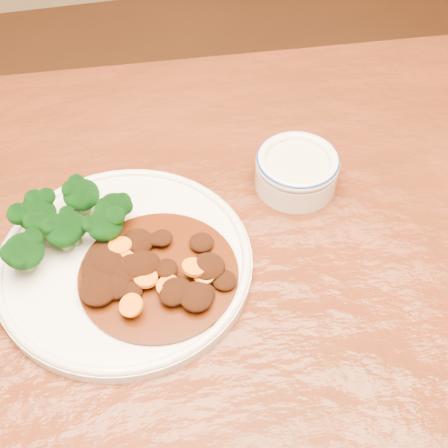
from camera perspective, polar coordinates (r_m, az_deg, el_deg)
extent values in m
cube|color=#5C2210|center=(0.75, 2.95, -5.84)|extent=(1.55, 0.99, 0.04)
cylinder|color=silver|center=(0.75, -9.06, -3.58)|extent=(0.30, 0.30, 0.01)
torus|color=silver|center=(0.74, -9.12, -3.26)|extent=(0.30, 0.30, 0.01)
cylinder|color=olive|center=(0.76, -14.17, -1.74)|extent=(0.01, 0.01, 0.02)
ellipsoid|color=black|center=(0.74, -14.50, -0.64)|extent=(0.04, 0.04, 0.03)
cylinder|color=olive|center=(0.79, -16.36, -0.29)|extent=(0.01, 0.01, 0.02)
ellipsoid|color=black|center=(0.77, -16.74, 0.86)|extent=(0.05, 0.05, 0.04)
cylinder|color=olive|center=(0.76, -10.59, -1.22)|extent=(0.01, 0.01, 0.02)
ellipsoid|color=black|center=(0.74, -10.84, -0.10)|extent=(0.04, 0.04, 0.03)
cylinder|color=olive|center=(0.79, -12.62, 1.46)|extent=(0.01, 0.01, 0.02)
ellipsoid|color=black|center=(0.78, -12.91, 2.62)|extent=(0.04, 0.04, 0.04)
cylinder|color=olive|center=(0.75, -17.39, -3.51)|extent=(0.01, 0.01, 0.02)
ellipsoid|color=black|center=(0.74, -17.82, -2.37)|extent=(0.05, 0.05, 0.04)
cylinder|color=olive|center=(0.77, -9.81, 0.50)|extent=(0.01, 0.01, 0.02)
ellipsoid|color=black|center=(0.76, -10.02, 1.56)|extent=(0.04, 0.04, 0.03)
cylinder|color=olive|center=(0.76, -13.41, -1.20)|extent=(0.01, 0.01, 0.02)
ellipsoid|color=black|center=(0.75, -13.69, -0.19)|extent=(0.04, 0.04, 0.03)
cylinder|color=#4A1C07|center=(0.72, -6.00, -4.61)|extent=(0.18, 0.18, 0.00)
ellipsoid|color=black|center=(0.69, -2.21, -6.39)|extent=(0.03, 0.03, 0.02)
ellipsoid|color=black|center=(0.70, -4.36, -5.82)|extent=(0.03, 0.03, 0.02)
ellipsoid|color=black|center=(0.72, -7.46, -3.67)|extent=(0.04, 0.04, 0.02)
ellipsoid|color=black|center=(0.72, -11.52, -4.28)|extent=(0.03, 0.04, 0.02)
ellipsoid|color=black|center=(0.72, -10.55, -3.62)|extent=(0.04, 0.04, 0.02)
ellipsoid|color=black|center=(0.71, -11.42, -5.80)|extent=(0.04, 0.05, 0.02)
ellipsoid|color=black|center=(0.74, -6.02, -1.35)|extent=(0.03, 0.02, 0.01)
ellipsoid|color=black|center=(0.70, 0.05, -5.18)|extent=(0.03, 0.03, 0.01)
ellipsoid|color=black|center=(0.71, -11.19, -5.06)|extent=(0.03, 0.04, 0.02)
ellipsoid|color=black|center=(0.71, -8.47, -3.82)|extent=(0.04, 0.04, 0.02)
ellipsoid|color=black|center=(0.71, -9.26, -4.33)|extent=(0.04, 0.04, 0.02)
ellipsoid|color=black|center=(0.74, -2.07, -1.69)|extent=(0.03, 0.03, 0.01)
ellipsoid|color=black|center=(0.71, -1.98, -3.93)|extent=(0.02, 0.02, 0.01)
ellipsoid|color=black|center=(0.73, -10.81, -2.85)|extent=(0.04, 0.04, 0.02)
ellipsoid|color=black|center=(0.71, -5.26, -4.08)|extent=(0.03, 0.03, 0.01)
ellipsoid|color=black|center=(0.69, -2.56, -6.66)|extent=(0.04, 0.04, 0.02)
ellipsoid|color=black|center=(0.74, -7.96, -1.64)|extent=(0.04, 0.04, 0.02)
ellipsoid|color=black|center=(0.70, -8.56, -6.05)|extent=(0.03, 0.03, 0.01)
ellipsoid|color=black|center=(0.71, -9.83, -5.51)|extent=(0.04, 0.04, 0.02)
ellipsoid|color=black|center=(0.69, -4.71, -6.50)|extent=(0.03, 0.03, 0.02)
ellipsoid|color=black|center=(0.72, -9.98, -4.00)|extent=(0.03, 0.03, 0.02)
ellipsoid|color=black|center=(0.73, -11.98, -3.64)|extent=(0.02, 0.02, 0.01)
ellipsoid|color=black|center=(0.71, -1.47, -3.93)|extent=(0.04, 0.04, 0.02)
ellipsoid|color=black|center=(0.74, -5.68, -1.28)|extent=(0.02, 0.02, 0.01)
cylinder|color=orange|center=(0.72, -9.19, -3.27)|extent=(0.03, 0.03, 0.01)
cylinder|color=orange|center=(0.70, -5.12, -5.64)|extent=(0.03, 0.03, 0.01)
cylinder|color=orange|center=(0.68, -8.48, -7.37)|extent=(0.03, 0.04, 0.02)
cylinder|color=orange|center=(0.70, -2.79, -3.97)|extent=(0.04, 0.04, 0.01)
cylinder|color=orange|center=(0.73, -8.95, -2.33)|extent=(0.04, 0.04, 0.02)
cylinder|color=orange|center=(0.73, -9.48, -1.97)|extent=(0.04, 0.04, 0.01)
cylinder|color=orange|center=(0.71, -10.15, -5.57)|extent=(0.03, 0.03, 0.01)
cylinder|color=orange|center=(0.70, -1.82, -4.49)|extent=(0.04, 0.03, 0.02)
cylinder|color=orange|center=(0.71, -7.15, -4.95)|extent=(0.04, 0.04, 0.01)
cylinder|color=beige|center=(0.83, 6.61, 4.48)|extent=(0.11, 0.11, 0.03)
cylinder|color=silver|center=(0.81, 6.74, 5.53)|extent=(0.08, 0.08, 0.01)
torus|color=beige|center=(0.81, 6.76, 5.72)|extent=(0.11, 0.11, 0.01)
torus|color=navy|center=(0.81, 6.78, 5.90)|extent=(0.11, 0.11, 0.01)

